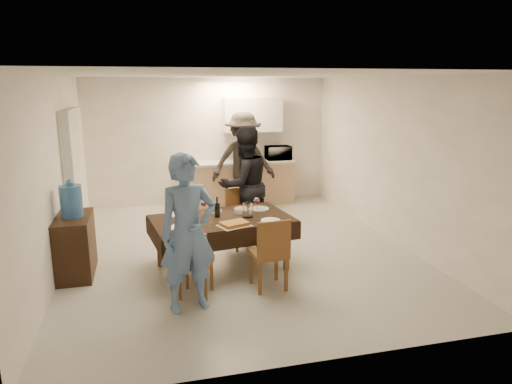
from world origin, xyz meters
TOP-DOWN VIEW (x-y plane):
  - floor at (0.00, 0.00)m, footprint 5.00×6.00m
  - ceiling at (0.00, 0.00)m, footprint 5.00×6.00m
  - wall_back at (0.00, 3.00)m, footprint 5.00×0.02m
  - wall_front at (0.00, -3.00)m, footprint 5.00×0.02m
  - wall_left at (-2.50, 0.00)m, footprint 0.02×6.00m
  - wall_right at (2.50, 0.00)m, footprint 0.02×6.00m
  - stub_partition at (-2.42, 1.20)m, footprint 0.15×1.40m
  - kitchen_base_cabinet at (0.60, 2.68)m, footprint 2.20×0.60m
  - kitchen_worktop at (0.60, 2.68)m, footprint 2.24×0.64m
  - upper_cabinet at (0.90, 2.82)m, footprint 1.20×0.34m
  - dining_table at (-0.37, -0.63)m, footprint 1.97×1.33m
  - chair_near_left at (-0.82, -1.46)m, footprint 0.50×0.51m
  - chair_near_right at (0.08, -1.46)m, footprint 0.45×0.45m
  - chair_far_left at (-0.82, 0.04)m, footprint 0.48×0.49m
  - chair_far_right at (0.08, 0.04)m, footprint 0.49×0.49m
  - console at (-2.28, -0.38)m, footprint 0.43×0.87m
  - water_jug at (-2.28, -0.38)m, footprint 0.28×0.28m
  - wine_bottle at (-0.42, -0.58)m, footprint 0.07×0.07m
  - water_pitcher at (-0.02, -0.68)m, footprint 0.13×0.13m
  - savoury_tart at (-0.27, -1.01)m, footprint 0.47×0.41m
  - salad_bowl at (-0.07, -0.45)m, footprint 0.17×0.17m
  - mushroom_dish at (-0.42, -0.35)m, footprint 0.18×0.18m
  - wine_glass_a at (-0.92, -0.88)m, footprint 0.09×0.09m
  - wine_glass_b at (0.18, -0.38)m, footprint 0.09×0.09m
  - wine_glass_c at (-0.57, -0.33)m, footprint 0.09×0.09m
  - plate_near_left at (-0.97, -0.93)m, footprint 0.25×0.25m
  - plate_near_right at (0.23, -0.93)m, footprint 0.26×0.26m
  - plate_far_left at (-0.97, -0.33)m, footprint 0.29×0.29m
  - plate_far_right at (0.23, -0.33)m, footprint 0.28×0.28m
  - microwave at (1.42, 2.68)m, footprint 0.52×0.35m
  - person_near at (-0.92, -1.68)m, footprint 0.73×0.56m
  - person_far at (0.18, 0.42)m, footprint 1.07×0.95m
  - person_kitchen at (0.57, 2.23)m, footprint 1.26×0.72m

SIDE VIEW (x-z plane):
  - floor at x=0.00m, z-range -0.01..0.01m
  - console at x=-2.28m, z-range 0.00..0.80m
  - kitchen_base_cabinet at x=0.60m, z-range 0.00..0.86m
  - chair_far_left at x=-0.82m, z-range 0.28..0.73m
  - chair_near_left at x=-0.82m, z-range 0.29..0.74m
  - chair_far_right at x=0.08m, z-range 0.31..0.80m
  - chair_near_right at x=0.08m, z-range 0.31..0.81m
  - dining_table at x=-0.37m, z-range 0.33..1.04m
  - plate_near_left at x=-0.97m, z-range 0.72..0.73m
  - plate_near_right at x=0.23m, z-range 0.72..0.73m
  - plate_far_right at x=0.23m, z-range 0.72..0.73m
  - plate_far_left at x=-0.97m, z-range 0.72..0.73m
  - mushroom_dish at x=-0.42m, z-range 0.72..0.75m
  - savoury_tart at x=-0.27m, z-range 0.72..0.77m
  - salad_bowl at x=-0.07m, z-range 0.72..0.78m
  - wine_glass_b at x=0.18m, z-range 0.72..0.91m
  - wine_glass_c at x=-0.57m, z-range 0.72..0.91m
  - wine_glass_a at x=-0.92m, z-range 0.72..0.92m
  - water_pitcher at x=-0.02m, z-range 0.72..0.92m
  - wine_bottle at x=-0.42m, z-range 0.72..1.01m
  - kitchen_worktop at x=0.60m, z-range 0.86..0.91m
  - person_near at x=-0.92m, z-range 0.00..1.77m
  - person_far at x=0.18m, z-range 0.00..1.83m
  - person_kitchen at x=0.57m, z-range 0.00..1.95m
  - water_jug at x=-2.28m, z-range 0.80..1.21m
  - stub_partition at x=-2.42m, z-range 0.00..2.10m
  - microwave at x=1.42m, z-range 0.91..1.20m
  - wall_back at x=0.00m, z-range 0.00..2.60m
  - wall_front at x=0.00m, z-range 0.00..2.60m
  - wall_left at x=-2.50m, z-range 0.00..2.60m
  - wall_right at x=2.50m, z-range 0.00..2.60m
  - upper_cabinet at x=0.90m, z-range 1.50..2.20m
  - ceiling at x=0.00m, z-range 2.59..2.61m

